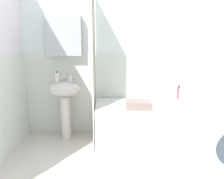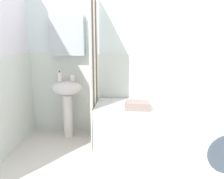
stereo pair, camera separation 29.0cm
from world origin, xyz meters
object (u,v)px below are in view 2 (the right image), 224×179
Objects in this scene: bathtub at (153,124)px; shampoo_bottle at (191,95)px; lotion_bottle at (200,96)px; body_wash_bottle at (183,94)px; towel_folded at (138,105)px; toothbrush_cup at (72,78)px; washer_dryer_stack at (218,99)px; sink at (67,96)px; soap_dispenser at (60,77)px.

bathtub is 0.70m from shampoo_bottle.
lotion_bottle is 0.81× the size of shampoo_bottle.
towel_folded is (-0.65, -0.43, -0.05)m from body_wash_bottle.
washer_dryer_stack reaches higher than toothbrush_cup.
sink reaches higher than lotion_bottle.
washer_dryer_stack is at bearing -58.56° from bathtub.
shampoo_bottle is at bearing 2.72° from toothbrush_cup.
washer_dryer_stack reaches higher than soap_dispenser.
bathtub is 1.12m from washer_dryer_stack.
sink is 1.04m from towel_folded.
sink is 2.68× the size of towel_folded.
towel_folded is (1.08, -0.31, -0.30)m from soap_dispenser.
shampoo_bottle is (-0.13, 0.01, 0.02)m from lotion_bottle.
soap_dispenser reaches higher than shampoo_bottle.
bathtub is (1.13, -0.16, -0.60)m from toothbrush_cup.
body_wash_bottle is at bearing 93.73° from washer_dryer_stack.
toothbrush_cup is at bearing -177.31° from body_wash_bottle.
toothbrush_cup is 0.48× the size of shampoo_bottle.
soap_dispenser reaches higher than sink.
shampoo_bottle is at bearing 177.40° from lotion_bottle.
lotion_bottle is at bearing 19.25° from bathtub.
towel_folded is 0.18× the size of washer_dryer_stack.
towel_folded is at bearing -138.82° from bathtub.
towel_folded is at bearing -146.72° from body_wash_bottle.
soap_dispenser is 1.16m from towel_folded.
sink is 5.42× the size of soap_dispenser.
sink reaches higher than body_wash_bottle.
toothbrush_cup is 1.58m from body_wash_bottle.
toothbrush_cup is 1.29m from bathtub.
lotion_bottle is (0.67, 0.23, 0.34)m from bathtub.
soap_dispenser reaches higher than lotion_bottle.
washer_dryer_stack is (0.50, -0.82, 0.59)m from bathtub.
sink is at bearing -159.78° from toothbrush_cup.
soap_dispenser is 0.10× the size of bathtub.
toothbrush_cup is at bearing 158.77° from towel_folded.
shampoo_bottle is at bearing 3.89° from soap_dispenser.
bathtub is at bearing -151.42° from body_wash_bottle.
shampoo_bottle is at bearing 29.45° from towel_folded.
soap_dispenser is 1.73× the size of toothbrush_cup.
soap_dispenser is 0.18m from toothbrush_cup.
lotion_bottle is at bearing 25.59° from towel_folded.
towel_folded is at bearing -154.41° from lotion_bottle.
washer_dryer_stack is (1.71, -0.95, 0.26)m from sink.
washer_dryer_stack is at bearing -30.96° from toothbrush_cup.
washer_dryer_stack is at bearing -29.03° from sink.
towel_folded reaches higher than bathtub.
sink is 1.76m from shampoo_bottle.
shampoo_bottle is 0.88m from towel_folded.
soap_dispenser is 2.02m from washer_dryer_stack.
body_wash_bottle is at bearing 3.95° from soap_dispenser.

